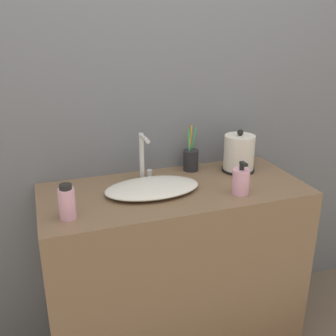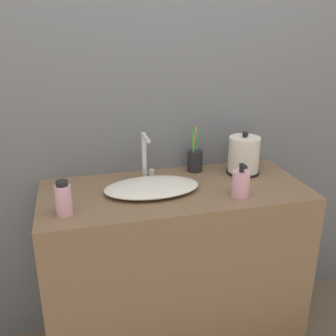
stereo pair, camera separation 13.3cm
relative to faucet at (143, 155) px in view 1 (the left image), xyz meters
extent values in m
cube|color=slate|center=(0.10, 0.13, 0.31)|extent=(6.00, 0.04, 2.60)
cube|color=brown|center=(0.10, -0.14, -0.55)|extent=(1.17, 0.52, 0.87)
ellipsoid|color=silver|center=(0.00, -0.15, -0.10)|extent=(0.41, 0.24, 0.04)
cylinder|color=silver|center=(0.00, 0.01, -0.01)|extent=(0.02, 0.02, 0.22)
cylinder|color=silver|center=(0.00, -0.04, 0.09)|extent=(0.02, 0.11, 0.02)
cylinder|color=silver|center=(0.03, 0.01, -0.10)|extent=(0.02, 0.02, 0.04)
cylinder|color=black|center=(0.47, -0.04, -0.11)|extent=(0.16, 0.16, 0.01)
cylinder|color=white|center=(0.47, -0.04, -0.03)|extent=(0.15, 0.15, 0.18)
sphere|color=black|center=(0.47, -0.04, 0.08)|extent=(0.03, 0.03, 0.03)
cylinder|color=#232328|center=(0.25, 0.04, -0.07)|extent=(0.07, 0.07, 0.10)
cylinder|color=green|center=(0.26, 0.05, 0.01)|extent=(0.03, 0.04, 0.17)
cylinder|color=green|center=(0.24, 0.04, 0.01)|extent=(0.01, 0.02, 0.17)
cylinder|color=yellow|center=(0.25, 0.06, 0.01)|extent=(0.02, 0.01, 0.18)
cylinder|color=#EAA8C6|center=(0.35, -0.29, -0.06)|extent=(0.07, 0.07, 0.11)
cylinder|color=black|center=(0.35, -0.29, 0.00)|extent=(0.02, 0.02, 0.02)
cube|color=black|center=(0.35, -0.30, 0.02)|extent=(0.02, 0.04, 0.01)
cylinder|color=#EAA8C6|center=(-0.37, -0.28, -0.06)|extent=(0.06, 0.06, 0.12)
cylinder|color=black|center=(-0.37, -0.28, 0.01)|extent=(0.05, 0.05, 0.02)
camera|label=1|loc=(-0.45, -1.64, 0.57)|focal=42.00mm
camera|label=2|loc=(-0.32, -1.68, 0.57)|focal=42.00mm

